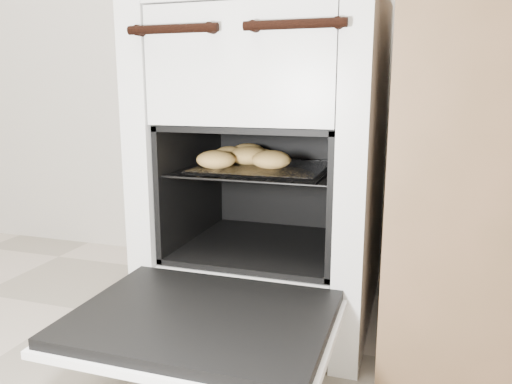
# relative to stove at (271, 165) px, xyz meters

# --- Properties ---
(stove) EXTENTS (0.53, 0.59, 0.82)m
(stove) POSITION_rel_stove_xyz_m (0.00, 0.00, 0.00)
(stove) COLOR silver
(stove) RESTS_ON ground
(oven_door) EXTENTS (0.48, 0.37, 0.03)m
(oven_door) POSITION_rel_stove_xyz_m (0.00, -0.45, -0.22)
(oven_door) COLOR black
(oven_door) RESTS_ON stove
(oven_rack) EXTENTS (0.39, 0.37, 0.01)m
(oven_rack) POSITION_rel_stove_xyz_m (0.00, -0.06, 0.00)
(oven_rack) COLOR black
(oven_rack) RESTS_ON stove
(foil_sheet) EXTENTS (0.30, 0.27, 0.01)m
(foil_sheet) POSITION_rel_stove_xyz_m (0.00, -0.08, 0.01)
(foil_sheet) COLOR white
(foil_sheet) RESTS_ON oven_rack
(baked_rolls) EXTENTS (0.25, 0.28, 0.05)m
(baked_rolls) POSITION_rel_stove_xyz_m (-0.05, -0.06, 0.03)
(baked_rolls) COLOR tan
(baked_rolls) RESTS_ON foil_sheet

